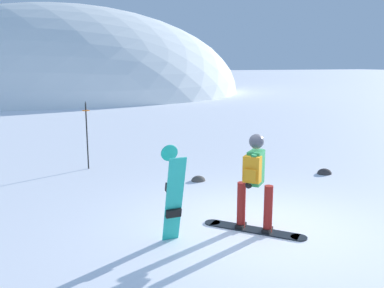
% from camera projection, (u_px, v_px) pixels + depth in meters
% --- Properties ---
extents(ground_plane, '(300.00, 300.00, 0.00)m').
position_uv_depth(ground_plane, '(259.00, 227.00, 7.43)').
color(ground_plane, white).
extents(ridge_peak_main, '(34.44, 31.00, 16.54)m').
position_uv_depth(ridge_peak_main, '(64.00, 93.00, 40.78)').
color(ridge_peak_main, white).
rests_on(ridge_peak_main, ground).
extents(snowboarder_main, '(1.32, 1.44, 1.71)m').
position_uv_depth(snowboarder_main, '(255.00, 180.00, 7.09)').
color(snowboarder_main, black).
rests_on(snowboarder_main, ground).
extents(spare_snowboard, '(0.28, 0.46, 1.61)m').
position_uv_depth(spare_snowboard, '(173.00, 195.00, 6.64)').
color(spare_snowboard, '#23B7A3').
rests_on(spare_snowboard, ground).
extents(piste_marker_near, '(0.20, 0.20, 1.88)m').
position_uv_depth(piste_marker_near, '(87.00, 130.00, 11.36)').
color(piste_marker_near, black).
rests_on(piste_marker_near, ground).
extents(rock_dark, '(0.36, 0.31, 0.25)m').
position_uv_depth(rock_dark, '(198.00, 181.00, 10.38)').
color(rock_dark, '#4C4742').
rests_on(rock_dark, ground).
extents(rock_mid, '(0.40, 0.34, 0.28)m').
position_uv_depth(rock_mid, '(324.00, 174.00, 11.04)').
color(rock_mid, '#383333').
rests_on(rock_mid, ground).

